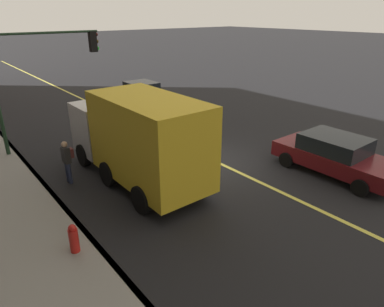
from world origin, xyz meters
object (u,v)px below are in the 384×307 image
Objects in this scene: car_navy at (143,94)px; truck_yellow at (138,137)px; traffic_light_mast at (40,66)px; car_maroon at (335,155)px; fire_hydrant at (74,241)px; pedestrian_with_backpack at (67,159)px.

car_navy is 0.63× the size of truck_yellow.
car_navy is 8.66m from traffic_light_mast.
car_maroon reaches higher than fire_hydrant.
truck_yellow reaches higher than pedestrian_with_backpack.
traffic_light_mast is (9.57, 7.58, 2.92)m from car_maroon.
car_maroon is 9.76m from fire_hydrant.
truck_yellow reaches higher than fire_hydrant.
fire_hydrant is (-4.14, 1.40, -0.46)m from pedestrian_with_backpack.
pedestrian_with_backpack reaches higher than fire_hydrant.
traffic_light_mast is at bearing -9.54° from pedestrian_with_backpack.
traffic_light_mast is 8.94m from fire_hydrant.
truck_yellow is 7.01× the size of fire_hydrant.
car_maroon is 2.87× the size of pedestrian_with_backpack.
car_navy is at bearing -45.25° from pedestrian_with_backpack.
pedestrian_with_backpack is at bearing 170.46° from traffic_light_mast.
traffic_light_mast reaches higher than truck_yellow.
fire_hydrant is (-2.63, 3.49, -1.25)m from truck_yellow.
car_navy is 2.60× the size of pedestrian_with_backpack.
pedestrian_with_backpack is (1.51, 2.09, -0.79)m from truck_yellow.
fire_hydrant is at bearing 126.99° from truck_yellow.
truck_yellow reaches higher than car_maroon.
truck_yellow is (4.11, 6.15, 0.95)m from car_maroon.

